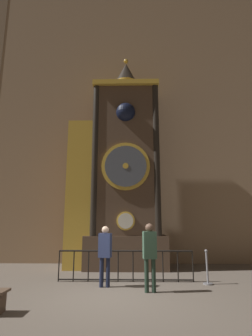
{
  "coord_description": "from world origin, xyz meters",
  "views": [
    {
      "loc": [
        0.37,
        -6.72,
        1.75
      ],
      "look_at": [
        0.17,
        3.89,
        3.94
      ],
      "focal_mm": 28.0,
      "sensor_mm": 36.0,
      "label": 1
    }
  ],
  "objects_px": {
    "clock_tower": "(118,173)",
    "visitor_near": "(105,250)",
    "visitor_far": "(150,250)",
    "stanchion_post": "(207,273)"
  },
  "relations": [
    {
      "from": "stanchion_post",
      "to": "visitor_far",
      "type": "bearing_deg",
      "value": -151.9
    },
    {
      "from": "visitor_near",
      "to": "visitor_far",
      "type": "distance_m",
      "value": 1.33
    },
    {
      "from": "visitor_far",
      "to": "stanchion_post",
      "type": "xyz_separation_m",
      "value": [
        1.71,
        0.91,
        -0.72
      ]
    },
    {
      "from": "visitor_far",
      "to": "stanchion_post",
      "type": "relative_size",
      "value": 1.78
    },
    {
      "from": "clock_tower",
      "to": "visitor_near",
      "type": "bearing_deg",
      "value": -93.95
    },
    {
      "from": "visitor_near",
      "to": "stanchion_post",
      "type": "xyz_separation_m",
      "value": [
        2.93,
        0.38,
        -0.67
      ]
    },
    {
      "from": "clock_tower",
      "to": "stanchion_post",
      "type": "distance_m",
      "value": 5.05
    },
    {
      "from": "stanchion_post",
      "to": "clock_tower",
      "type": "bearing_deg",
      "value": 136.95
    },
    {
      "from": "visitor_near",
      "to": "stanchion_post",
      "type": "distance_m",
      "value": 3.03
    },
    {
      "from": "clock_tower",
      "to": "visitor_near",
      "type": "relative_size",
      "value": 5.51
    }
  ]
}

